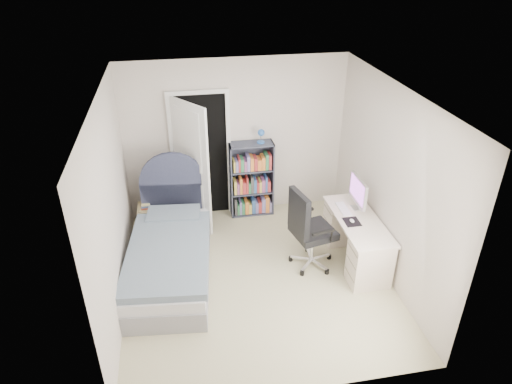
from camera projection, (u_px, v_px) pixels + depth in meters
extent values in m
cube|color=tan|center=(257.00, 279.00, 6.10)|extent=(3.40, 3.60, 0.05)
cube|color=white|center=(257.00, 92.00, 4.86)|extent=(3.40, 3.60, 0.05)
cube|color=beige|center=(236.00, 139.00, 7.05)|extent=(3.40, 0.05, 2.50)
cube|color=beige|center=(296.00, 299.00, 3.91)|extent=(3.40, 0.05, 2.50)
cube|color=beige|center=(109.00, 209.00, 5.21)|extent=(0.05, 3.60, 2.50)
cube|color=beige|center=(391.00, 184.00, 5.75)|extent=(0.05, 3.60, 2.50)
cube|color=black|center=(201.00, 157.00, 7.06)|extent=(0.80, 0.01, 2.00)
cube|color=white|center=(173.00, 160.00, 6.97)|extent=(0.06, 0.06, 2.00)
cube|color=white|center=(229.00, 155.00, 7.10)|extent=(0.06, 0.06, 2.00)
cube|color=white|center=(197.00, 92.00, 6.53)|extent=(0.92, 0.06, 0.06)
cube|color=white|center=(191.00, 167.00, 6.73)|extent=(0.49, 0.68, 2.00)
cube|color=gray|center=(171.00, 268.00, 6.04)|extent=(1.20, 2.17, 0.27)
cube|color=silver|center=(170.00, 255.00, 5.94)|extent=(1.18, 2.13, 0.17)
cube|color=slate|center=(168.00, 252.00, 5.79)|extent=(1.21, 1.86, 0.10)
cube|color=slate|center=(174.00, 216.00, 6.52)|extent=(0.78, 0.49, 0.12)
cube|color=#32354D|center=(176.00, 208.00, 6.85)|extent=(0.99, 0.17, 0.83)
cylinder|color=#32354D|center=(173.00, 184.00, 6.64)|extent=(0.99, 0.17, 0.99)
cylinder|color=#C9B77B|center=(141.00, 225.00, 6.79)|extent=(0.03, 0.03, 0.44)
cylinder|color=#C9B77B|center=(142.00, 215.00, 7.04)|extent=(0.03, 0.03, 0.44)
cylinder|color=#C9B77B|center=(161.00, 223.00, 6.84)|extent=(0.03, 0.03, 0.44)
cylinder|color=#C9B77B|center=(161.00, 213.00, 7.09)|extent=(0.03, 0.03, 0.44)
cube|color=#C9B77B|center=(149.00, 207.00, 6.84)|extent=(0.35, 0.35, 0.03)
cube|color=#C9B77B|center=(151.00, 223.00, 6.97)|extent=(0.32, 0.32, 0.02)
cube|color=#B24C33|center=(146.00, 206.00, 6.82)|extent=(0.14, 0.19, 0.03)
cube|color=#3F598C|center=(146.00, 204.00, 6.81)|extent=(0.13, 0.18, 0.03)
cube|color=#D8CC7F|center=(146.00, 202.00, 6.79)|extent=(0.12, 0.18, 0.03)
cylinder|color=silver|center=(189.00, 216.00, 7.41)|extent=(0.21, 0.21, 0.02)
cylinder|color=silver|center=(185.00, 177.00, 7.06)|extent=(0.02, 0.02, 1.43)
sphere|color=silver|center=(186.00, 136.00, 6.70)|extent=(0.08, 0.08, 0.08)
cube|color=#3A3E4F|center=(231.00, 181.00, 7.19)|extent=(0.02, 0.29, 1.22)
cube|color=#3A3E4F|center=(272.00, 177.00, 7.30)|extent=(0.02, 0.29, 1.22)
cube|color=#3A3E4F|center=(251.00, 144.00, 6.95)|extent=(0.69, 0.29, 0.02)
cube|color=#3A3E4F|center=(252.00, 211.00, 7.54)|extent=(0.69, 0.29, 0.02)
cube|color=#3A3E4F|center=(250.00, 175.00, 7.37)|extent=(0.69, 0.01, 1.22)
cube|color=#3A3E4F|center=(252.00, 191.00, 7.35)|extent=(0.65, 0.27, 0.02)
cube|color=#3A3E4F|center=(251.00, 169.00, 7.16)|extent=(0.65, 0.27, 0.02)
cylinder|color=#2960B3|center=(261.00, 142.00, 6.96)|extent=(0.12, 0.12, 0.02)
cylinder|color=silver|center=(261.00, 137.00, 6.93)|extent=(0.02, 0.02, 0.16)
sphere|color=#2960B3|center=(261.00, 133.00, 6.86)|extent=(0.11, 0.11, 0.11)
cube|color=#3F3F3F|center=(235.00, 206.00, 7.40)|extent=(0.04, 0.21, 0.26)
cube|color=#337F4C|center=(238.00, 208.00, 7.43)|extent=(0.03, 0.21, 0.17)
cube|color=#7F72B2|center=(240.00, 206.00, 7.42)|extent=(0.03, 0.21, 0.23)
cube|color=#337F4C|center=(243.00, 207.00, 7.44)|extent=(0.05, 0.21, 0.19)
cube|color=orange|center=(246.00, 206.00, 7.44)|extent=(0.05, 0.21, 0.22)
cube|color=#D8BF4C|center=(249.00, 207.00, 7.46)|extent=(0.05, 0.21, 0.16)
cube|color=#335999|center=(253.00, 205.00, 7.45)|extent=(0.05, 0.21, 0.24)
cube|color=#7F72B2|center=(256.00, 206.00, 7.48)|extent=(0.04, 0.21, 0.18)
cube|color=#B23333|center=(259.00, 205.00, 7.48)|extent=(0.05, 0.21, 0.20)
cube|color=#7F72B2|center=(263.00, 204.00, 7.48)|extent=(0.06, 0.21, 0.24)
cube|color=orange|center=(266.00, 202.00, 7.48)|extent=(0.06, 0.21, 0.27)
cube|color=#7F72B2|center=(270.00, 205.00, 7.51)|extent=(0.04, 0.21, 0.17)
cube|color=#D8BF4C|center=(235.00, 186.00, 7.23)|extent=(0.04, 0.21, 0.22)
cube|color=#994C7F|center=(238.00, 187.00, 7.24)|extent=(0.04, 0.21, 0.18)
cube|color=orange|center=(240.00, 184.00, 7.23)|extent=(0.04, 0.21, 0.27)
cube|color=#B23333|center=(244.00, 186.00, 7.26)|extent=(0.06, 0.21, 0.20)
cube|color=#B23333|center=(247.00, 184.00, 7.25)|extent=(0.03, 0.21, 0.27)
cube|color=#337F4C|center=(249.00, 186.00, 7.27)|extent=(0.03, 0.21, 0.18)
cube|color=#3F3F3F|center=(252.00, 183.00, 7.26)|extent=(0.04, 0.21, 0.27)
cube|color=#335999|center=(254.00, 184.00, 7.28)|extent=(0.04, 0.21, 0.23)
cube|color=#B23333|center=(257.00, 185.00, 7.29)|extent=(0.04, 0.21, 0.18)
cube|color=#D8BF4C|center=(260.00, 185.00, 7.30)|extent=(0.03, 0.21, 0.19)
cube|color=#994C7F|center=(263.00, 184.00, 7.30)|extent=(0.05, 0.21, 0.21)
cube|color=#335999|center=(265.00, 182.00, 7.30)|extent=(0.03, 0.21, 0.26)
cube|color=#B23333|center=(268.00, 184.00, 7.32)|extent=(0.05, 0.21, 0.18)
cube|color=#D8BF4C|center=(234.00, 165.00, 7.05)|extent=(0.03, 0.21, 0.18)
cube|color=#7F72B2|center=(236.00, 165.00, 7.05)|extent=(0.04, 0.21, 0.18)
cube|color=#B23333|center=(239.00, 163.00, 7.05)|extent=(0.03, 0.21, 0.22)
cube|color=#337F4C|center=(242.00, 164.00, 7.06)|extent=(0.05, 0.21, 0.21)
cube|color=#994C7F|center=(245.00, 164.00, 7.07)|extent=(0.04, 0.21, 0.17)
cube|color=#7F72B2|center=(248.00, 162.00, 7.06)|extent=(0.05, 0.21, 0.25)
cube|color=orange|center=(251.00, 163.00, 7.08)|extent=(0.05, 0.21, 0.22)
cube|color=#B23333|center=(255.00, 163.00, 7.09)|extent=(0.05, 0.21, 0.20)
cube|color=orange|center=(259.00, 163.00, 7.11)|extent=(0.06, 0.21, 0.18)
cube|color=orange|center=(263.00, 162.00, 7.11)|extent=(0.05, 0.21, 0.21)
cube|color=#337F4C|center=(266.00, 160.00, 7.11)|extent=(0.04, 0.21, 0.25)
cube|color=#B23333|center=(269.00, 160.00, 7.12)|extent=(0.04, 0.21, 0.24)
cube|color=beige|center=(358.00, 220.00, 6.10)|extent=(0.55, 1.39, 0.03)
cube|color=beige|center=(370.00, 263.00, 5.84)|extent=(0.51, 0.37, 0.64)
cube|color=beige|center=(343.00, 222.00, 6.68)|extent=(0.51, 0.37, 0.64)
cube|color=silver|center=(357.00, 208.00, 6.34)|extent=(0.15, 0.15, 0.01)
cube|color=silver|center=(360.00, 201.00, 6.29)|extent=(0.03, 0.06, 0.20)
cube|color=silver|center=(358.00, 191.00, 6.20)|extent=(0.04, 0.52, 0.37)
cube|color=#C159D9|center=(357.00, 190.00, 6.19)|extent=(0.00, 0.46, 0.30)
cube|color=white|center=(344.00, 209.00, 6.31)|extent=(0.12, 0.37, 0.02)
cube|color=black|center=(352.00, 222.00, 6.03)|extent=(0.20, 0.24, 0.00)
ellipsoid|color=white|center=(352.00, 221.00, 6.02)|extent=(0.06, 0.09, 0.03)
cube|color=silver|center=(320.00, 257.00, 6.36)|extent=(0.30, 0.11, 0.03)
cylinder|color=black|center=(329.00, 257.00, 6.43)|extent=(0.07, 0.07, 0.06)
cube|color=silver|center=(309.00, 253.00, 6.44)|extent=(0.07, 0.30, 0.03)
cylinder|color=black|center=(307.00, 249.00, 6.58)|extent=(0.07, 0.07, 0.06)
cube|color=silver|center=(301.00, 258.00, 6.34)|extent=(0.29, 0.16, 0.03)
cylinder|color=black|center=(291.00, 259.00, 6.38)|extent=(0.07, 0.07, 0.06)
cube|color=silver|center=(307.00, 265.00, 6.20)|extent=(0.23, 0.25, 0.03)
cylinder|color=black|center=(302.00, 273.00, 6.11)|extent=(0.07, 0.07, 0.06)
cube|color=silver|center=(319.00, 265.00, 6.22)|extent=(0.19, 0.28, 0.03)
cylinder|color=black|center=(327.00, 272.00, 6.14)|extent=(0.07, 0.07, 0.06)
cylinder|color=silver|center=(312.00, 247.00, 6.20)|extent=(0.06, 0.06, 0.45)
cube|color=black|center=(313.00, 232.00, 6.08)|extent=(0.61, 0.61, 0.10)
cube|color=black|center=(299.00, 214.00, 5.84)|extent=(0.18, 0.47, 0.59)
cube|color=black|center=(324.00, 232.00, 5.77)|extent=(0.32, 0.11, 0.03)
cube|color=black|center=(303.00, 211.00, 6.22)|extent=(0.32, 0.11, 0.03)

